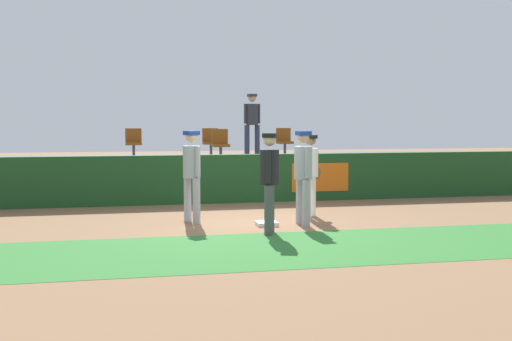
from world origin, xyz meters
TOP-DOWN VIEW (x-y plane):
  - ground_plane at (0.00, 0.00)m, footprint 60.00×60.00m
  - grass_foreground_strip at (0.00, -2.31)m, footprint 18.00×2.80m
  - first_base at (0.23, -0.15)m, footprint 0.40×0.40m
  - player_fielder_home at (1.39, 0.75)m, footprint 0.53×0.46m
  - player_runner_visitor at (0.94, -0.22)m, footprint 0.39×0.51m
  - player_coach_visitor at (-1.15, 0.53)m, footprint 0.47×0.47m
  - player_umpire at (0.09, -0.97)m, footprint 0.44×0.49m
  - field_wall at (0.01, 3.38)m, footprint 18.00×0.26m
  - bleacher_platform at (0.00, 5.95)m, footprint 18.00×4.80m
  - seat_front_center at (0.09, 4.82)m, footprint 0.45×0.44m
  - seat_back_right at (2.35, 6.62)m, footprint 0.45×0.44m
  - seat_back_center at (0.07, 6.62)m, footprint 0.47×0.44m
  - seat_back_left at (-2.19, 6.62)m, footprint 0.47×0.44m
  - spectator_hooded at (1.46, 7.21)m, footprint 0.53×0.40m

SIDE VIEW (x-z plane):
  - ground_plane at x=0.00m, z-range 0.00..0.00m
  - grass_foreground_strip at x=0.00m, z-range 0.00..0.01m
  - first_base at x=0.23m, z-range 0.00..0.08m
  - bleacher_platform at x=0.00m, z-range 0.00..0.98m
  - field_wall at x=0.01m, z-range 0.00..1.20m
  - player_fielder_home at x=1.39m, z-range 0.13..1.88m
  - player_umpire at x=0.09m, z-range 0.14..1.96m
  - player_coach_visitor at x=-1.15m, z-range 0.15..1.98m
  - player_runner_visitor at x=0.94m, z-range 0.15..1.99m
  - seat_front_center at x=0.09m, z-range 1.03..1.87m
  - seat_back_right at x=2.35m, z-range 1.03..1.87m
  - seat_back_left at x=-2.19m, z-range 1.03..1.87m
  - seat_back_center at x=0.07m, z-range 1.03..1.87m
  - spectator_hooded at x=1.46m, z-range 1.13..3.02m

